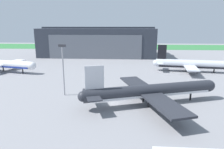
# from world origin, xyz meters

# --- Properties ---
(ground_plane) EXTENTS (440.00, 440.00, 0.00)m
(ground_plane) POSITION_xyz_m (0.00, 0.00, 0.00)
(ground_plane) COLOR gray
(grass_field_strip) EXTENTS (440.00, 56.00, 0.08)m
(grass_field_strip) POSITION_xyz_m (0.00, 174.00, 0.04)
(grass_field_strip) COLOR #33793F
(grass_field_strip) RESTS_ON ground_plane
(maintenance_hangar) EXTENTS (87.14, 37.50, 22.46)m
(maintenance_hangar) POSITION_xyz_m (-18.56, 103.58, 10.77)
(maintenance_hangar) COLOR #2D333D
(maintenance_hangar) RESTS_ON ground_plane
(airliner_near_left) EXTENTS (42.20, 37.32, 12.85)m
(airliner_near_left) POSITION_xyz_m (11.27, 0.08, 4.19)
(airliner_near_left) COLOR #282B33
(airliner_near_left) RESTS_ON ground_plane
(airliner_far_left) EXTENTS (37.92, 30.64, 13.68)m
(airliner_far_left) POSITION_xyz_m (36.96, 46.97, 3.92)
(airliner_far_left) COLOR silver
(airliner_far_left) RESTS_ON ground_plane
(airliner_far_right) EXTENTS (39.34, 31.22, 12.82)m
(airliner_far_right) POSITION_xyz_m (-60.08, 40.04, 4.14)
(airliner_far_right) COLOR white
(airliner_far_right) RESTS_ON ground_plane
(apron_light_mast) EXTENTS (2.40, 0.50, 17.46)m
(apron_light_mast) POSITION_xyz_m (-17.37, 6.54, 10.33)
(apron_light_mast) COLOR #99999E
(apron_light_mast) RESTS_ON ground_plane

